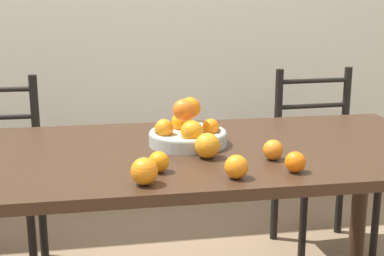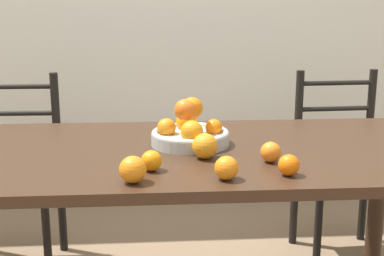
{
  "view_description": "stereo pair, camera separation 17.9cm",
  "coord_description": "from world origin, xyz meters",
  "px_view_note": "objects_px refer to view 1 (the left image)",
  "views": [
    {
      "loc": [
        -0.27,
        -1.74,
        1.28
      ],
      "look_at": [
        0.03,
        -0.03,
        0.85
      ],
      "focal_mm": 50.0,
      "sensor_mm": 36.0,
      "label": 1
    },
    {
      "loc": [
        -0.09,
        -1.76,
        1.28
      ],
      "look_at": [
        0.03,
        -0.03,
        0.85
      ],
      "focal_mm": 50.0,
      "sensor_mm": 36.0,
      "label": 2
    }
  ],
  "objects_px": {
    "orange_loose_1": "(236,167)",
    "orange_loose_5": "(207,146)",
    "orange_loose_4": "(295,162)",
    "chair_right": "(322,163)",
    "orange_loose_0": "(144,171)",
    "fruit_bowl": "(187,131)",
    "orange_loose_2": "(273,150)",
    "orange_loose_3": "(159,162)"
  },
  "relations": [
    {
      "from": "orange_loose_3",
      "to": "chair_right",
      "type": "distance_m",
      "value": 1.36
    },
    {
      "from": "fruit_bowl",
      "to": "orange_loose_2",
      "type": "height_order",
      "value": "fruit_bowl"
    },
    {
      "from": "orange_loose_5",
      "to": "chair_right",
      "type": "bearing_deg",
      "value": 46.77
    },
    {
      "from": "chair_right",
      "to": "fruit_bowl",
      "type": "bearing_deg",
      "value": -143.82
    },
    {
      "from": "orange_loose_1",
      "to": "chair_right",
      "type": "distance_m",
      "value": 1.3
    },
    {
      "from": "orange_loose_2",
      "to": "chair_right",
      "type": "relative_size",
      "value": 0.07
    },
    {
      "from": "orange_loose_2",
      "to": "fruit_bowl",
      "type": "bearing_deg",
      "value": 137.35
    },
    {
      "from": "orange_loose_4",
      "to": "chair_right",
      "type": "bearing_deg",
      "value": 61.81
    },
    {
      "from": "orange_loose_0",
      "to": "orange_loose_1",
      "type": "height_order",
      "value": "orange_loose_0"
    },
    {
      "from": "orange_loose_5",
      "to": "fruit_bowl",
      "type": "bearing_deg",
      "value": 102.58
    },
    {
      "from": "orange_loose_1",
      "to": "orange_loose_5",
      "type": "bearing_deg",
      "value": 101.17
    },
    {
      "from": "orange_loose_0",
      "to": "orange_loose_1",
      "type": "bearing_deg",
      "value": 1.67
    },
    {
      "from": "orange_loose_1",
      "to": "orange_loose_2",
      "type": "xyz_separation_m",
      "value": [
        0.16,
        0.16,
        -0.0
      ]
    },
    {
      "from": "orange_loose_1",
      "to": "chair_right",
      "type": "xyz_separation_m",
      "value": [
        0.72,
        1.02,
        -0.35
      ]
    },
    {
      "from": "orange_loose_5",
      "to": "orange_loose_1",
      "type": "bearing_deg",
      "value": -78.83
    },
    {
      "from": "orange_loose_1",
      "to": "orange_loose_3",
      "type": "relative_size",
      "value": 1.1
    },
    {
      "from": "orange_loose_1",
      "to": "orange_loose_3",
      "type": "bearing_deg",
      "value": 155.97
    },
    {
      "from": "orange_loose_3",
      "to": "orange_loose_1",
      "type": "bearing_deg",
      "value": -24.03
    },
    {
      "from": "fruit_bowl",
      "to": "orange_loose_0",
      "type": "relative_size",
      "value": 3.56
    },
    {
      "from": "fruit_bowl",
      "to": "orange_loose_5",
      "type": "bearing_deg",
      "value": -77.42
    },
    {
      "from": "chair_right",
      "to": "orange_loose_5",
      "type": "bearing_deg",
      "value": -135.83
    },
    {
      "from": "orange_loose_4",
      "to": "orange_loose_0",
      "type": "bearing_deg",
      "value": -176.07
    },
    {
      "from": "orange_loose_3",
      "to": "orange_loose_5",
      "type": "height_order",
      "value": "orange_loose_5"
    },
    {
      "from": "orange_loose_2",
      "to": "orange_loose_4",
      "type": "xyz_separation_m",
      "value": [
        0.02,
        -0.13,
        -0.0
      ]
    },
    {
      "from": "fruit_bowl",
      "to": "orange_loose_3",
      "type": "xyz_separation_m",
      "value": [
        -0.13,
        -0.28,
        -0.02
      ]
    },
    {
      "from": "orange_loose_2",
      "to": "orange_loose_5",
      "type": "relative_size",
      "value": 0.78
    },
    {
      "from": "orange_loose_0",
      "to": "orange_loose_4",
      "type": "distance_m",
      "value": 0.45
    },
    {
      "from": "orange_loose_3",
      "to": "orange_loose_5",
      "type": "distance_m",
      "value": 0.21
    },
    {
      "from": "orange_loose_1",
      "to": "orange_loose_0",
      "type": "bearing_deg",
      "value": -178.33
    },
    {
      "from": "orange_loose_1",
      "to": "fruit_bowl",
      "type": "bearing_deg",
      "value": 101.8
    },
    {
      "from": "fruit_bowl",
      "to": "chair_right",
      "type": "distance_m",
      "value": 1.09
    },
    {
      "from": "orange_loose_2",
      "to": "orange_loose_4",
      "type": "relative_size",
      "value": 1.04
    },
    {
      "from": "fruit_bowl",
      "to": "orange_loose_5",
      "type": "distance_m",
      "value": 0.17
    },
    {
      "from": "orange_loose_0",
      "to": "chair_right",
      "type": "xyz_separation_m",
      "value": [
        0.98,
        1.03,
        -0.35
      ]
    },
    {
      "from": "orange_loose_0",
      "to": "orange_loose_1",
      "type": "relative_size",
      "value": 1.12
    },
    {
      "from": "orange_loose_1",
      "to": "orange_loose_5",
      "type": "relative_size",
      "value": 0.83
    },
    {
      "from": "fruit_bowl",
      "to": "chair_right",
      "type": "height_order",
      "value": "fruit_bowl"
    },
    {
      "from": "fruit_bowl",
      "to": "orange_loose_3",
      "type": "bearing_deg",
      "value": -115.33
    },
    {
      "from": "orange_loose_0",
      "to": "orange_loose_5",
      "type": "bearing_deg",
      "value": 44.24
    },
    {
      "from": "orange_loose_0",
      "to": "chair_right",
      "type": "height_order",
      "value": "chair_right"
    },
    {
      "from": "orange_loose_4",
      "to": "orange_loose_5",
      "type": "relative_size",
      "value": 0.76
    },
    {
      "from": "orange_loose_0",
      "to": "orange_loose_2",
      "type": "bearing_deg",
      "value": 21.03
    }
  ]
}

